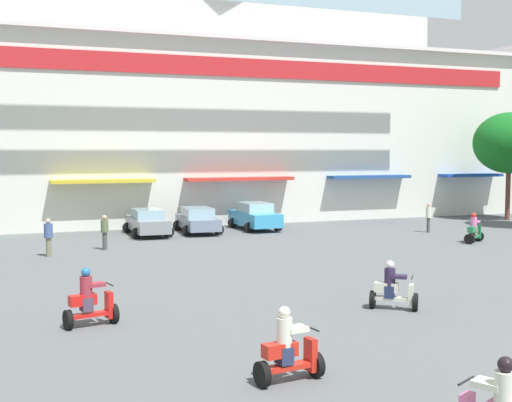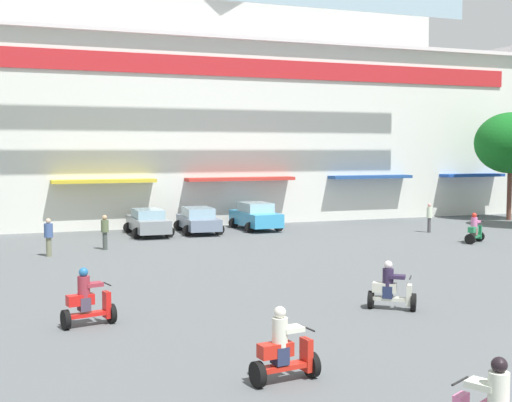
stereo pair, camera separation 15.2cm
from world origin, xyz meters
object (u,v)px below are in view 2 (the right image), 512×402
Objects in this scene: parked_car_0 at (148,222)px; pedestrian_2 at (429,216)px; plaza_tree_3 at (511,143)px; pedestrian_0 at (49,235)px; parked_car_1 at (198,220)px; scooter_rider_6 at (391,290)px; scooter_rider_7 at (284,351)px; parked_car_2 at (256,216)px; scooter_rider_2 at (88,302)px; pedestrian_3 at (105,230)px; scooter_rider_1 at (475,230)px.

pedestrian_2 is (15.17, -4.40, 0.22)m from parked_car_0.
plaza_tree_3 is 30.53m from pedestrian_0.
parked_car_1 is at bearing 35.02° from pedestrian_0.
scooter_rider_6 is 7.07m from scooter_rider_7.
parked_car_2 is 2.52× the size of pedestrian_0.
pedestrian_0 reaches higher than scooter_rider_7.
scooter_rider_2 is 0.96× the size of pedestrian_2.
pedestrian_3 reaches higher than scooter_rider_6.
pedestrian_2 is (0.39, 4.44, 0.32)m from scooter_rider_1.
parked_car_2 is at bearing 27.27° from pedestrian_0.
parked_car_2 is at bearing 80.80° from scooter_rider_6.
scooter_rider_1 is (8.33, -9.22, -0.16)m from parked_car_2.
scooter_rider_7 is at bearing -131.09° from pedestrian_2.
scooter_rider_7 is at bearing -87.56° from pedestrian_3.
pedestrian_3 is at bearing 112.45° from scooter_rider_6.
parked_car_2 is 22.22m from scooter_rider_2.
parked_car_1 is 1.05× the size of parked_car_2.
scooter_rider_6 is (8.55, -1.19, -0.07)m from scooter_rider_2.
scooter_rider_1 reaches higher than parked_car_0.
scooter_rider_7 is at bearing -101.66° from parked_car_1.
parked_car_1 is at bearing -175.66° from parked_car_2.
parked_car_0 is 24.35m from scooter_rider_7.
scooter_rider_6 is at bearing -67.55° from pedestrian_3.
pedestrian_3 reaches higher than scooter_rider_7.
parked_car_0 is at bearing 84.94° from scooter_rider_7.
parked_car_0 is at bearing 57.40° from pedestrian_3.
parked_car_2 is 26.10m from scooter_rider_7.
plaza_tree_3 is 1.61× the size of parked_car_1.
parked_car_2 is 9.95m from pedestrian_2.
scooter_rider_2 is at bearing -148.69° from plaza_tree_3.
parked_car_2 is 20.29m from scooter_rider_6.
parked_car_0 is 19.91m from scooter_rider_6.
parked_car_1 is at bearing 178.38° from plaza_tree_3.
scooter_rider_1 is (11.90, -8.95, -0.09)m from parked_car_1.
parked_car_1 is at bearing 39.16° from pedestrian_3.
plaza_tree_3 is at bearing -1.62° from parked_car_1.
scooter_rider_1 is 15.83m from scooter_rider_6.
pedestrian_3 is (2.36, 13.79, 0.27)m from scooter_rider_2.
pedestrian_0 reaches higher than scooter_rider_1.
pedestrian_2 is 18.16m from pedestrian_3.
parked_car_1 is 2.71× the size of pedestrian_3.
scooter_rider_2 is (-5.34, -18.45, -0.07)m from parked_car_0.
pedestrian_3 is at bearing -151.84° from parked_car_2.
pedestrian_0 reaches higher than parked_car_1.
scooter_rider_1 is 0.91× the size of pedestrian_0.
pedestrian_3 is (-0.84, 19.59, 0.29)m from scooter_rider_7.
parked_car_2 is 2.59× the size of pedestrian_3.
scooter_rider_2 is at bearing -145.58° from pedestrian_2.
parked_car_1 is 7.57m from pedestrian_3.
pedestrian_0 reaches higher than scooter_rider_6.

